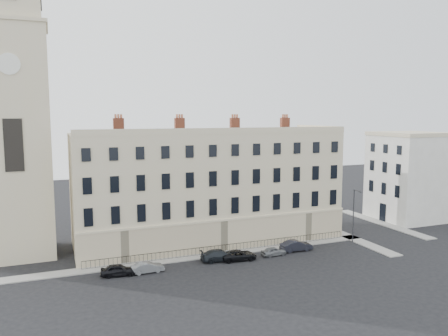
{
  "coord_description": "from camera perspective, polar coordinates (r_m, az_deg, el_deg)",
  "views": [
    {
      "loc": [
        -25.99,
        -44.52,
        17.4
      ],
      "look_at": [
        -4.41,
        10.0,
        10.25
      ],
      "focal_mm": 35.0,
      "sensor_mm": 36.0,
      "label": 1
    }
  ],
  "objects": [
    {
      "name": "car_f",
      "position": [
        57.73,
        9.42,
        -9.97
      ],
      "size": [
        4.24,
        1.62,
        1.38
      ],
      "primitive_type": "imported",
      "rotation": [
        0.0,
        0.0,
        1.53
      ],
      "color": "black",
      "rests_on": "ground"
    },
    {
      "name": "railings",
      "position": [
        56.35,
        0.22,
        -10.44
      ],
      "size": [
        35.0,
        0.04,
        0.96
      ],
      "color": "black",
      "rests_on": "ground"
    },
    {
      "name": "ground",
      "position": [
        54.41,
        8.4,
        -11.77
      ],
      "size": [
        160.0,
        160.0,
        0.0
      ],
      "primitive_type": "plane",
      "color": "black",
      "rests_on": "ground"
    },
    {
      "name": "streetlamp",
      "position": [
        62.26,
        16.61,
        -5.68
      ],
      "size": [
        0.3,
        1.6,
        7.39
      ],
      "rotation": [
        0.0,
        0.0,
        0.09
      ],
      "color": "#2F3034",
      "rests_on": "ground"
    },
    {
      "name": "car_c",
      "position": [
        53.33,
        -0.55,
        -11.32
      ],
      "size": [
        4.8,
        2.17,
        1.36
      ],
      "primitive_type": "imported",
      "rotation": [
        0.0,
        0.0,
        1.52
      ],
      "color": "black",
      "rests_on": "ground"
    },
    {
      "name": "adjacent_building",
      "position": [
        78.83,
        22.92,
        -1.18
      ],
      "size": [
        10.0,
        10.0,
        14.0
      ],
      "primitive_type": "cube",
      "color": "silver",
      "rests_on": "ground"
    },
    {
      "name": "pavement_adjacent",
      "position": [
        75.32,
        19.92,
        -6.78
      ],
      "size": [
        2.0,
        20.0,
        0.12
      ],
      "primitive_type": "cube",
      "color": "gray",
      "rests_on": "ground"
    },
    {
      "name": "car_b",
      "position": [
        50.33,
        -9.96,
        -12.66
      ],
      "size": [
        3.65,
        1.39,
        1.19
      ],
      "primitive_type": "imported",
      "rotation": [
        0.0,
        0.0,
        1.61
      ],
      "color": "slate",
      "rests_on": "ground"
    },
    {
      "name": "terrace",
      "position": [
        60.75,
        -2.05,
        -2.43
      ],
      "size": [
        36.22,
        12.22,
        17.0
      ],
      "color": "beige",
      "rests_on": "ground"
    },
    {
      "name": "pavement_east_return",
      "position": [
        67.67,
        14.63,
        -8.12
      ],
      "size": [
        2.0,
        24.0,
        0.12
      ],
      "primitive_type": "cube",
      "color": "gray",
      "rests_on": "ground"
    },
    {
      "name": "pavement_terrace",
      "position": [
        54.85,
        -3.58,
        -11.49
      ],
      "size": [
        48.0,
        2.0,
        0.12
      ],
      "primitive_type": "cube",
      "color": "gray",
      "rests_on": "ground"
    },
    {
      "name": "car_d",
      "position": [
        53.62,
        1.95,
        -11.3
      ],
      "size": [
        4.53,
        2.4,
        1.21
      ],
      "primitive_type": "imported",
      "rotation": [
        0.0,
        0.0,
        1.48
      ],
      "color": "black",
      "rests_on": "ground"
    },
    {
      "name": "car_e",
      "position": [
        55.55,
        6.51,
        -10.75
      ],
      "size": [
        3.29,
        1.48,
        1.1
      ],
      "primitive_type": "imported",
      "rotation": [
        0.0,
        0.0,
        1.63
      ],
      "color": "slate",
      "rests_on": "ground"
    },
    {
      "name": "church_tower",
      "position": [
        58.67,
        -25.74,
        7.5
      ],
      "size": [
        8.0,
        8.13,
        44.0
      ],
      "color": "beige",
      "rests_on": "ground"
    },
    {
      "name": "car_a",
      "position": [
        50.02,
        -13.62,
        -12.82
      ],
      "size": [
        3.97,
        2.03,
        1.29
      ],
      "primitive_type": "imported",
      "rotation": [
        0.0,
        0.0,
        1.43
      ],
      "color": "black",
      "rests_on": "ground"
    }
  ]
}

